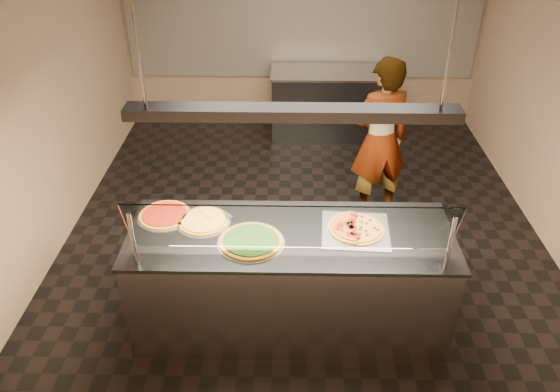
{
  "coord_description": "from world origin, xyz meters",
  "views": [
    {
      "loc": [
        -0.16,
        -4.67,
        3.45
      ],
      "look_at": [
        -0.23,
        -0.81,
        1.02
      ],
      "focal_mm": 35.0,
      "sensor_mm": 36.0,
      "label": 1
    }
  ],
  "objects_px": {
    "sneeze_guard": "(291,228)",
    "pizza_cheese": "(204,220)",
    "half_pizza_sausage": "(369,228)",
    "pizza_tomato": "(165,215)",
    "heat_lamp_housing": "(292,113)",
    "worker": "(380,140)",
    "half_pizza_pepperoni": "(343,227)",
    "perforated_tray": "(355,230)",
    "pizza_spinach": "(251,241)",
    "pizza_spatula": "(212,215)",
    "serving_counter": "(290,279)",
    "prep_table": "(327,103)"
  },
  "relations": [
    {
      "from": "pizza_spinach",
      "to": "prep_table",
      "type": "bearing_deg",
      "value": 78.17
    },
    {
      "from": "half_pizza_pepperoni",
      "to": "pizza_cheese",
      "type": "distance_m",
      "value": 1.11
    },
    {
      "from": "half_pizza_sausage",
      "to": "prep_table",
      "type": "relative_size",
      "value": 0.28
    },
    {
      "from": "pizza_spatula",
      "to": "worker",
      "type": "relative_size",
      "value": 0.16
    },
    {
      "from": "pizza_spatula",
      "to": "worker",
      "type": "bearing_deg",
      "value": 44.13
    },
    {
      "from": "half_pizza_sausage",
      "to": "pizza_cheese",
      "type": "distance_m",
      "value": 1.32
    },
    {
      "from": "pizza_tomato",
      "to": "heat_lamp_housing",
      "type": "height_order",
      "value": "heat_lamp_housing"
    },
    {
      "from": "pizza_cheese",
      "to": "pizza_tomato",
      "type": "relative_size",
      "value": 0.98
    },
    {
      "from": "serving_counter",
      "to": "pizza_tomato",
      "type": "xyz_separation_m",
      "value": [
        -1.03,
        0.22,
        0.48
      ]
    },
    {
      "from": "pizza_spinach",
      "to": "pizza_tomato",
      "type": "distance_m",
      "value": 0.81
    },
    {
      "from": "serving_counter",
      "to": "pizza_spinach",
      "type": "height_order",
      "value": "pizza_spinach"
    },
    {
      "from": "sneeze_guard",
      "to": "half_pizza_sausage",
      "type": "height_order",
      "value": "sneeze_guard"
    },
    {
      "from": "pizza_cheese",
      "to": "prep_table",
      "type": "xyz_separation_m",
      "value": [
        1.21,
        3.62,
        -0.48
      ]
    },
    {
      "from": "perforated_tray",
      "to": "heat_lamp_housing",
      "type": "distance_m",
      "value": 1.14
    },
    {
      "from": "pizza_spatula",
      "to": "prep_table",
      "type": "bearing_deg",
      "value": 72.11
    },
    {
      "from": "pizza_tomato",
      "to": "heat_lamp_housing",
      "type": "relative_size",
      "value": 0.19
    },
    {
      "from": "perforated_tray",
      "to": "serving_counter",
      "type": "bearing_deg",
      "value": -174.67
    },
    {
      "from": "serving_counter",
      "to": "half_pizza_sausage",
      "type": "distance_m",
      "value": 0.79
    },
    {
      "from": "perforated_tray",
      "to": "worker",
      "type": "height_order",
      "value": "worker"
    },
    {
      "from": "half_pizza_sausage",
      "to": "worker",
      "type": "xyz_separation_m",
      "value": [
        0.32,
        1.68,
        -0.06
      ]
    },
    {
      "from": "pizza_tomato",
      "to": "pizza_spatula",
      "type": "distance_m",
      "value": 0.39
    },
    {
      "from": "pizza_tomato",
      "to": "pizza_spatula",
      "type": "height_order",
      "value": "pizza_spatula"
    },
    {
      "from": "half_pizza_sausage",
      "to": "worker",
      "type": "bearing_deg",
      "value": 79.27
    },
    {
      "from": "pizza_spatula",
      "to": "pizza_tomato",
      "type": "bearing_deg",
      "value": 177.27
    },
    {
      "from": "perforated_tray",
      "to": "prep_table",
      "type": "height_order",
      "value": "perforated_tray"
    },
    {
      "from": "serving_counter",
      "to": "half_pizza_sausage",
      "type": "xyz_separation_m",
      "value": [
        0.61,
        0.05,
        0.49
      ]
    },
    {
      "from": "pizza_spinach",
      "to": "worker",
      "type": "relative_size",
      "value": 0.29
    },
    {
      "from": "worker",
      "to": "half_pizza_pepperoni",
      "type": "bearing_deg",
      "value": 54.39
    },
    {
      "from": "sneeze_guard",
      "to": "half_pizza_pepperoni",
      "type": "xyz_separation_m",
      "value": [
        0.41,
        0.39,
        -0.26
      ]
    },
    {
      "from": "pizza_cheese",
      "to": "pizza_tomato",
      "type": "xyz_separation_m",
      "value": [
        -0.33,
        0.08,
        0.0
      ]
    },
    {
      "from": "perforated_tray",
      "to": "pizza_cheese",
      "type": "bearing_deg",
      "value": 175.38
    },
    {
      "from": "half_pizza_pepperoni",
      "to": "worker",
      "type": "height_order",
      "value": "worker"
    },
    {
      "from": "serving_counter",
      "to": "half_pizza_pepperoni",
      "type": "bearing_deg",
      "value": 6.58
    },
    {
      "from": "pizza_spinach",
      "to": "heat_lamp_housing",
      "type": "relative_size",
      "value": 0.23
    },
    {
      "from": "sneeze_guard",
      "to": "pizza_cheese",
      "type": "xyz_separation_m",
      "value": [
        -0.7,
        0.49,
        -0.28
      ]
    },
    {
      "from": "prep_table",
      "to": "half_pizza_sausage",
      "type": "bearing_deg",
      "value": -88.4
    },
    {
      "from": "perforated_tray",
      "to": "pizza_cheese",
      "type": "height_order",
      "value": "pizza_cheese"
    },
    {
      "from": "half_pizza_pepperoni",
      "to": "pizza_spatula",
      "type": "relative_size",
      "value": 1.59
    },
    {
      "from": "half_pizza_pepperoni",
      "to": "pizza_cheese",
      "type": "height_order",
      "value": "half_pizza_pepperoni"
    },
    {
      "from": "serving_counter",
      "to": "half_pizza_sausage",
      "type": "relative_size",
      "value": 5.72
    },
    {
      "from": "pizza_tomato",
      "to": "pizza_spatula",
      "type": "relative_size",
      "value": 1.58
    },
    {
      "from": "sneeze_guard",
      "to": "worker",
      "type": "bearing_deg",
      "value": 65.76
    },
    {
      "from": "half_pizza_sausage",
      "to": "worker",
      "type": "height_order",
      "value": "worker"
    },
    {
      "from": "pizza_spinach",
      "to": "pizza_cheese",
      "type": "height_order",
      "value": "pizza_spinach"
    },
    {
      "from": "sneeze_guard",
      "to": "half_pizza_pepperoni",
      "type": "height_order",
      "value": "sneeze_guard"
    },
    {
      "from": "half_pizza_pepperoni",
      "to": "worker",
      "type": "bearing_deg",
      "value": 72.64
    },
    {
      "from": "serving_counter",
      "to": "heat_lamp_housing",
      "type": "height_order",
      "value": "heat_lamp_housing"
    },
    {
      "from": "perforated_tray",
      "to": "pizza_spinach",
      "type": "distance_m",
      "value": 0.83
    },
    {
      "from": "pizza_spinach",
      "to": "pizza_cheese",
      "type": "distance_m",
      "value": 0.48
    },
    {
      "from": "perforated_tray",
      "to": "pizza_cheese",
      "type": "relative_size",
      "value": 1.27
    }
  ]
}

